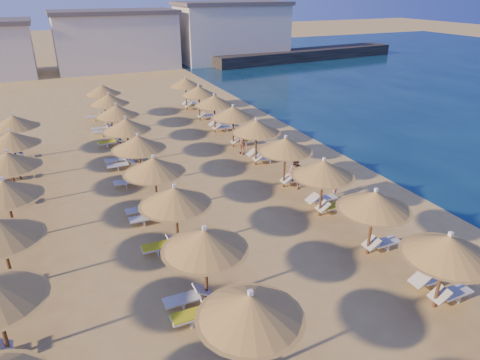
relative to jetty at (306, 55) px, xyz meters
name	(u,v)px	position (x,y,z in m)	size (l,w,h in m)	color
ground	(255,249)	(-28.91, -42.52, -0.75)	(220.00, 220.00, 0.00)	tan
jetty	(306,55)	(0.00, 0.00, 0.00)	(30.00, 4.00, 1.50)	black
hotel_blocks	(122,39)	(-25.92, 3.55, 2.95)	(49.34, 8.78, 8.10)	beige
parasol_row_east	(285,146)	(-24.83, -37.70, 1.64)	(2.93, 37.81, 2.96)	brown
parasol_row_west	(154,166)	(-31.79, -37.70, 1.64)	(2.93, 37.81, 2.96)	brown
parasol_row_inland	(5,190)	(-37.96, -37.70, 1.64)	(2.93, 23.86, 2.96)	brown
loungers	(192,199)	(-30.05, -37.76, -0.41)	(16.16, 36.34, 0.66)	silver
beachgoer_a	(334,182)	(-23.05, -39.77, 0.06)	(0.59, 0.39, 1.61)	tan
beachgoer_c	(242,143)	(-24.84, -32.14, 0.01)	(0.90, 0.37, 1.53)	tan
beachgoer_b	(295,173)	(-24.37, -38.11, 0.13)	(0.86, 0.67, 1.77)	tan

